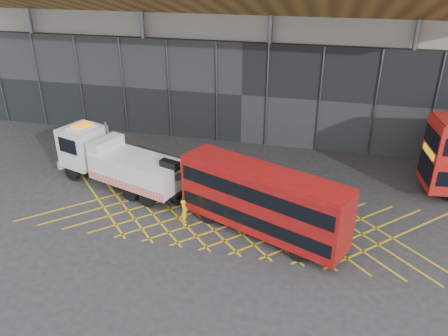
# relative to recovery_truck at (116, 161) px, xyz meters

# --- Properties ---
(ground_plane) EXTENTS (120.00, 120.00, 0.00)m
(ground_plane) POSITION_rel_recovery_truck_xyz_m (4.38, -2.08, -1.77)
(ground_plane) COLOR #28282A
(road_markings) EXTENTS (24.76, 7.16, 0.01)m
(road_markings) POSITION_rel_recovery_truck_xyz_m (8.38, -2.08, -1.76)
(road_markings) COLOR gold
(road_markings) RESTS_ON ground_plane
(construction_building) EXTENTS (55.00, 23.97, 18.00)m
(construction_building) POSITION_rel_recovery_truck_xyz_m (6.30, 16.32, 7.21)
(construction_building) COLOR gray
(construction_building) RESTS_ON ground_plane
(recovery_truck) EXTENTS (10.88, 5.40, 3.83)m
(recovery_truck) POSITION_rel_recovery_truck_xyz_m (0.00, 0.00, 0.00)
(recovery_truck) COLOR black
(recovery_truck) RESTS_ON ground_plane
(bus_towed) EXTENTS (9.59, 5.71, 3.87)m
(bus_towed) POSITION_rel_recovery_truck_xyz_m (10.12, -3.29, 0.38)
(bus_towed) COLOR maroon
(bus_towed) RESTS_ON ground_plane
(worker) EXTENTS (0.48, 0.63, 1.55)m
(worker) POSITION_rel_recovery_truck_xyz_m (5.77, -3.40, -1.00)
(worker) COLOR yellow
(worker) RESTS_ON ground_plane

